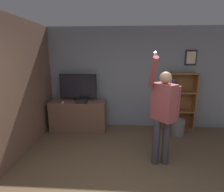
% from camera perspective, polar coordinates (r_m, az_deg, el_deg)
% --- Properties ---
extents(wall_back, '(6.04, 0.09, 2.70)m').
position_cam_1_polar(wall_back, '(4.80, 3.82, 5.72)').
color(wall_back, gray).
rests_on(wall_back, ground_plane).
extents(wall_side_brick, '(0.06, 4.56, 2.70)m').
position_cam_1_polar(wall_side_brick, '(3.88, -28.06, 2.25)').
color(wall_side_brick, brown).
rests_on(wall_side_brick, ground_plane).
extents(tv_ledge, '(1.44, 0.57, 0.80)m').
position_cam_1_polar(tv_ledge, '(4.79, -10.78, -6.24)').
color(tv_ledge, brown).
rests_on(tv_ledge, ground_plane).
extents(television, '(0.97, 0.22, 0.70)m').
position_cam_1_polar(television, '(4.66, -10.99, 2.92)').
color(television, black).
rests_on(television, tv_ledge).
extents(game_console, '(0.27, 0.23, 0.09)m').
position_cam_1_polar(game_console, '(4.50, -9.85, -1.56)').
color(game_console, black).
rests_on(game_console, tv_ledge).
extents(remote_loose, '(0.06, 0.14, 0.02)m').
position_cam_1_polar(remote_loose, '(4.59, -15.77, -2.02)').
color(remote_loose, white).
rests_on(remote_loose, tv_ledge).
extents(bookshelf, '(0.84, 0.28, 1.54)m').
position_cam_1_polar(bookshelf, '(4.94, 19.97, -1.51)').
color(bookshelf, brown).
rests_on(bookshelf, ground_plane).
extents(person, '(0.55, 0.56, 2.04)m').
position_cam_1_polar(person, '(3.19, 16.39, -4.61)').
color(person, '#383842').
rests_on(person, ground_plane).
extents(waste_bin, '(0.31, 0.31, 0.39)m').
position_cam_1_polar(waste_bin, '(4.80, 20.70, -9.47)').
color(waste_bin, gray).
rests_on(waste_bin, ground_plane).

